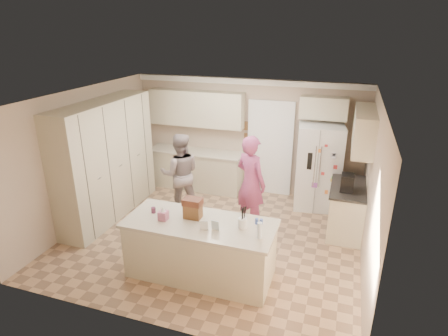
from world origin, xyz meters
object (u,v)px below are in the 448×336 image
(refrigerator, at_px, (318,167))
(dollhouse_body, at_px, (193,211))
(coffee_maker, at_px, (347,183))
(teen_girl, at_px, (251,182))
(utensil_crock, at_px, (243,223))
(island_base, at_px, (200,250))
(tissue_box, at_px, (163,215))
(teen_boy, at_px, (180,174))

(refrigerator, relative_size, dollhouse_body, 6.92)
(coffee_maker, bearing_deg, teen_girl, -173.88)
(refrigerator, height_order, teen_girl, teen_girl)
(coffee_maker, relative_size, utensil_crock, 2.00)
(island_base, relative_size, tissue_box, 15.71)
(utensil_crock, relative_size, tissue_box, 1.07)
(utensil_crock, height_order, tissue_box, utensil_crock)
(tissue_box, distance_m, dollhouse_body, 0.45)
(tissue_box, relative_size, dollhouse_body, 0.54)
(island_base, xyz_separation_m, teen_girl, (0.34, 1.72, 0.47))
(teen_girl, bearing_deg, utensil_crock, 128.53)
(island_base, distance_m, teen_girl, 1.81)
(tissue_box, bearing_deg, island_base, 10.30)
(island_base, distance_m, dollhouse_body, 0.62)
(coffee_maker, distance_m, teen_boy, 3.24)
(coffee_maker, height_order, dollhouse_body, coffee_maker)
(refrigerator, distance_m, island_base, 3.34)
(refrigerator, height_order, coffee_maker, refrigerator)
(utensil_crock, height_order, teen_girl, teen_girl)
(coffee_maker, distance_m, teen_girl, 1.73)
(coffee_maker, xyz_separation_m, teen_girl, (-1.71, -0.18, -0.16))
(coffee_maker, bearing_deg, dollhouse_body, -140.71)
(coffee_maker, relative_size, dollhouse_body, 1.15)
(tissue_box, height_order, dollhouse_body, dollhouse_body)
(tissue_box, xyz_separation_m, dollhouse_body, (0.40, 0.20, 0.04))
(coffee_maker, bearing_deg, tissue_box, -142.43)
(dollhouse_body, xyz_separation_m, teen_girl, (0.49, 1.62, -0.12))
(coffee_maker, xyz_separation_m, island_base, (-2.05, -1.90, -0.63))
(utensil_crock, bearing_deg, tissue_box, -172.87)
(coffee_maker, bearing_deg, teen_boy, -179.45)
(tissue_box, height_order, teen_girl, teen_girl)
(coffee_maker, bearing_deg, island_base, -137.17)
(refrigerator, bearing_deg, island_base, -123.97)
(coffee_maker, distance_m, utensil_crock, 2.32)
(refrigerator, relative_size, teen_girl, 0.98)
(coffee_maker, height_order, teen_boy, teen_boy)
(coffee_maker, height_order, utensil_crock, coffee_maker)
(coffee_maker, relative_size, teen_girl, 0.16)
(teen_boy, distance_m, teen_girl, 1.53)
(dollhouse_body, height_order, teen_girl, teen_girl)
(refrigerator, height_order, teen_boy, refrigerator)
(utensil_crock, distance_m, dollhouse_body, 0.80)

